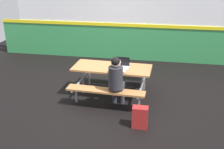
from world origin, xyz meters
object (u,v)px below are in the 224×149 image
at_px(student_nearer, 116,78).
at_px(tote_bag_bright, 135,73).
at_px(picnic_table_main, 112,74).
at_px(laptop_silver, 122,65).
at_px(backpack_dark, 140,117).

bearing_deg(student_nearer, tote_bag_bright, 80.89).
height_order(picnic_table_main, student_nearer, student_nearer).
height_order(picnic_table_main, laptop_silver, laptop_silver).
distance_m(student_nearer, backpack_dark, 1.01).
xyz_separation_m(student_nearer, backpack_dark, (0.57, -0.67, -0.49)).
bearing_deg(picnic_table_main, backpack_dark, -58.12).
bearing_deg(tote_bag_bright, student_nearer, -99.11).
bearing_deg(student_nearer, laptop_silver, 86.56).
height_order(picnic_table_main, backpack_dark, picnic_table_main).
xyz_separation_m(picnic_table_main, laptop_silver, (0.23, 0.03, 0.21)).
height_order(laptop_silver, tote_bag_bright, laptop_silver).
relative_size(picnic_table_main, laptop_silver, 5.56).
bearing_deg(backpack_dark, student_nearer, 130.54).
bearing_deg(laptop_silver, picnic_table_main, -173.31).
xyz_separation_m(laptop_silver, tote_bag_bright, (0.23, 1.04, -0.59)).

